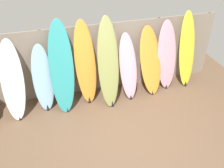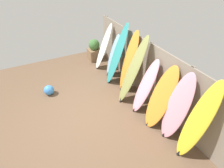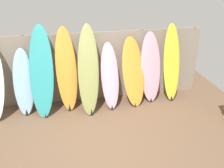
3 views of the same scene
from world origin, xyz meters
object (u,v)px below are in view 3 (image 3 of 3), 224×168
Objects in this scene: surfboard_pink_5 at (110,76)px; surfboard_pink_7 at (151,68)px; surfboard_orange_6 at (133,72)px; surfboard_yellow_8 at (172,64)px; surfboard_skyblue_1 at (23,83)px; surfboard_teal_2 at (41,73)px; surfboard_olive_4 at (88,71)px; surfboard_orange_3 at (66,71)px.

surfboard_pink_7 is at bearing 4.63° from surfboard_pink_5.
surfboard_yellow_8 reaches higher than surfboard_orange_6.
surfboard_teal_2 reaches higher than surfboard_skyblue_1.
surfboard_olive_4 reaches higher than surfboard_orange_6.
surfboard_orange_3 is at bearing 175.01° from surfboard_pink_5.
surfboard_skyblue_1 is at bearing 178.38° from surfboard_pink_5.
surfboard_teal_2 is at bearing -177.67° from surfboard_pink_7.
surfboard_skyblue_1 is 0.78× the size of surfboard_orange_3.
surfboard_pink_5 is (0.53, 0.09, -0.24)m from surfboard_olive_4.
surfboard_pink_5 is 0.94× the size of surfboard_orange_6.
surfboard_pink_5 is at bearing -175.37° from surfboard_pink_7.
surfboard_pink_7 is 0.57m from surfboard_yellow_8.
surfboard_skyblue_1 is 0.53m from surfboard_teal_2.
surfboard_orange_6 is at bearing -2.09° from surfboard_orange_3.
surfboard_teal_2 is at bearing -10.12° from surfboard_skyblue_1.
surfboard_teal_2 is 1.16× the size of surfboard_pink_7.
surfboard_olive_4 is at bearing -5.59° from surfboard_skyblue_1.
surfboard_teal_2 is 1.01× the size of surfboard_olive_4.
surfboard_orange_6 is at bearing 2.90° from surfboard_pink_5.
surfboard_teal_2 is 2.70m from surfboard_pink_7.
surfboard_orange_3 is (1.02, 0.03, 0.22)m from surfboard_skyblue_1.
surfboard_orange_6 is 0.86× the size of surfboard_yellow_8.
surfboard_pink_7 reaches higher than surfboard_pink_5.
surfboard_pink_7 is (1.62, 0.18, -0.13)m from surfboard_olive_4.
surfboard_yellow_8 is (2.68, -0.01, -0.01)m from surfboard_orange_3.
surfboard_teal_2 reaches higher than surfboard_pink_7.
surfboard_orange_3 is at bearing 179.91° from surfboard_pink_7.
surfboard_olive_4 reaches higher than surfboard_orange_3.
surfboard_pink_5 is at bearing -177.13° from surfboard_yellow_8.
surfboard_yellow_8 reaches higher than surfboard_skyblue_1.
surfboard_olive_4 reaches higher than surfboard_pink_5.
surfboard_teal_2 is 1.23× the size of surfboard_orange_6.
surfboard_orange_3 is 1.26× the size of surfboard_pink_5.
surfboard_teal_2 is at bearing 176.33° from surfboard_olive_4.
surfboard_pink_7 is at bearing 179.46° from surfboard_yellow_8.
surfboard_orange_6 is at bearing -0.59° from surfboard_skyblue_1.
surfboard_orange_6 is (0.61, 0.03, 0.05)m from surfboard_pink_5.
surfboard_orange_6 is (1.14, 0.12, -0.19)m from surfboard_olive_4.
surfboard_teal_2 reaches higher than surfboard_olive_4.
surfboard_pink_7 is (2.69, 0.11, -0.14)m from surfboard_teal_2.
surfboard_teal_2 is 0.58m from surfboard_orange_3.
surfboard_orange_3 is at bearing 177.91° from surfboard_orange_6.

